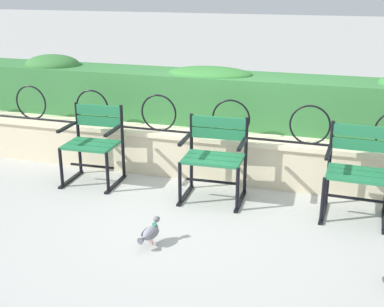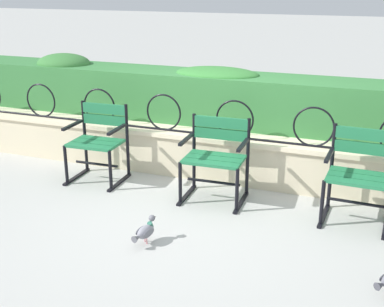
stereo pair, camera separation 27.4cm
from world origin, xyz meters
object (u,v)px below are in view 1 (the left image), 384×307
at_px(park_chair_left, 94,141).
at_px(park_chair_right, 358,169).
at_px(pigeon_near_chairs, 150,233).
at_px(park_chair_centre, 215,155).

bearing_deg(park_chair_left, park_chair_right, -0.84).
height_order(park_chair_right, pigeon_near_chairs, park_chair_right).
distance_m(park_chair_left, park_chair_right, 2.76).
bearing_deg(park_chair_centre, pigeon_near_chairs, -102.46).
xyz_separation_m(park_chair_left, park_chair_right, (2.76, -0.04, 0.00)).
bearing_deg(pigeon_near_chairs, park_chair_centre, 77.54).
bearing_deg(park_chair_right, park_chair_centre, 179.74).
bearing_deg(park_chair_centre, park_chair_left, 178.59).
bearing_deg(park_chair_left, park_chair_centre, -1.41).
relative_size(park_chair_centre, park_chair_right, 0.96).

